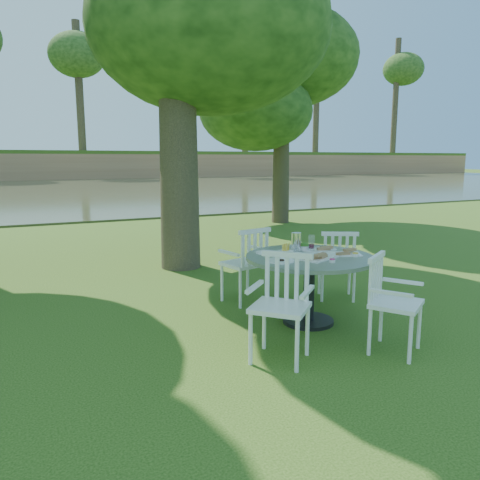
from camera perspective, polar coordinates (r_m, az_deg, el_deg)
name	(u,v)px	position (r m, az deg, el deg)	size (l,w,h in m)	color
ground	(247,314)	(5.56, 0.91, -8.98)	(140.00, 140.00, 0.00)	#203F0D
table	(309,269)	(5.16, 8.47, -3.50)	(1.39, 1.39, 0.76)	black
chair_ne	(338,260)	(6.08, 11.85, -2.38)	(0.61, 0.60, 0.90)	white
chair_nw	(249,260)	(5.81, 1.10, -2.40)	(0.57, 0.54, 0.96)	white
chair_sw	(283,297)	(4.28, 5.28, -6.96)	(0.66, 0.66, 0.95)	white
chair_se	(387,295)	(4.61, 17.45, -6.47)	(0.62, 0.61, 0.91)	white
tableware	(304,251)	(5.18, 7.86, -1.32)	(1.16, 0.86, 0.22)	white
river	(60,192)	(27.85, -21.14, 5.51)	(100.00, 28.00, 0.12)	#383C24
far_bank	(37,95)	(46.21, -23.46, 15.86)	(100.00, 18.00, 15.20)	#9B6948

